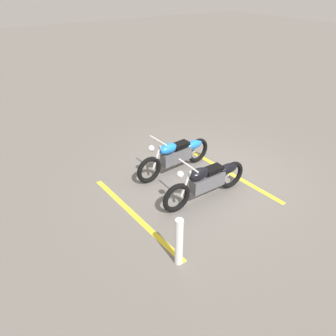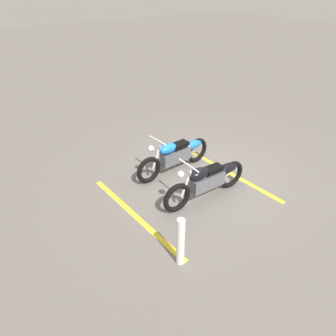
{
  "view_description": "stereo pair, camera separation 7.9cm",
  "coord_description": "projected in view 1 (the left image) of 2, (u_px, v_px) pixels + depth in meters",
  "views": [
    {
      "loc": [
        4.58,
        4.9,
        4.29
      ],
      "look_at": [
        1.16,
        0.0,
        0.65
      ],
      "focal_mm": 34.15,
      "sensor_mm": 36.0,
      "label": 1
    },
    {
      "loc": [
        4.64,
        4.86,
        4.29
      ],
      "look_at": [
        1.16,
        0.0,
        0.65
      ],
      "focal_mm": 34.15,
      "sensor_mm": 36.0,
      "label": 2
    }
  ],
  "objects": [
    {
      "name": "motorcycle_bright_foreground",
      "position": [
        176.0,
        154.0,
        7.91
      ],
      "size": [
        2.23,
        0.62,
        1.04
      ],
      "rotation": [
        0.0,
        0.0,
        0.06
      ],
      "color": "black",
      "rests_on": "ground"
    },
    {
      "name": "ground_plane",
      "position": [
        206.0,
        176.0,
        7.9
      ],
      "size": [
        60.0,
        60.0,
        0.0
      ],
      "primitive_type": "plane",
      "color": "#66605B"
    },
    {
      "name": "bollard_post",
      "position": [
        179.0,
        242.0,
        5.31
      ],
      "size": [
        0.14,
        0.14,
        0.96
      ],
      "primitive_type": "cylinder",
      "color": "white",
      "rests_on": "ground"
    },
    {
      "name": "parking_stripe_mid",
      "position": [
        135.0,
        215.0,
        6.63
      ],
      "size": [
        0.29,
        3.2,
        0.01
      ],
      "primitive_type": "cube",
      "rotation": [
        0.0,
        0.0,
        1.62
      ],
      "color": "yellow",
      "rests_on": "ground"
    },
    {
      "name": "parking_stripe_near",
      "position": [
        230.0,
        173.0,
        8.03
      ],
      "size": [
        0.29,
        3.2,
        0.01
      ],
      "primitive_type": "cube",
      "rotation": [
        0.0,
        0.0,
        1.62
      ],
      "color": "yellow",
      "rests_on": "ground"
    },
    {
      "name": "motorcycle_dark_foreground",
      "position": [
        208.0,
        180.0,
        6.93
      ],
      "size": [
        2.23,
        0.62,
        1.04
      ],
      "rotation": [
        0.0,
        0.0,
        -0.01
      ],
      "color": "black",
      "rests_on": "ground"
    }
  ]
}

